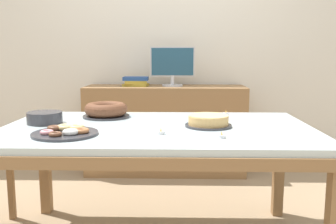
% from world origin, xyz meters
% --- Properties ---
extents(wall_back, '(8.00, 0.10, 2.60)m').
position_xyz_m(wall_back, '(0.00, 1.77, 1.30)').
color(wall_back, silver).
rests_on(wall_back, ground).
extents(dining_table, '(1.83, 1.09, 0.75)m').
position_xyz_m(dining_table, '(0.00, 0.00, 0.67)').
color(dining_table, silver).
rests_on(dining_table, ground).
extents(sideboard, '(1.54, 0.44, 0.86)m').
position_xyz_m(sideboard, '(0.00, 1.47, 0.43)').
color(sideboard, olive).
rests_on(sideboard, ground).
extents(computer_monitor, '(0.42, 0.20, 0.38)m').
position_xyz_m(computer_monitor, '(0.07, 1.47, 1.05)').
color(computer_monitor, silver).
rests_on(computer_monitor, sideboard).
extents(book_stack, '(0.25, 0.20, 0.09)m').
position_xyz_m(book_stack, '(-0.28, 1.47, 0.90)').
color(book_stack, '#B29933').
rests_on(book_stack, sideboard).
extents(cake_chocolate_round, '(0.27, 0.27, 0.07)m').
position_xyz_m(cake_chocolate_round, '(0.30, 0.00, 0.78)').
color(cake_chocolate_round, '#333338').
rests_on(cake_chocolate_round, dining_table).
extents(cake_golden_bundt, '(0.31, 0.31, 0.10)m').
position_xyz_m(cake_golden_bundt, '(-0.36, 0.31, 0.80)').
color(cake_golden_bundt, '#333338').
rests_on(cake_golden_bundt, dining_table).
extents(pastry_platter, '(0.34, 0.34, 0.04)m').
position_xyz_m(pastry_platter, '(-0.46, -0.24, 0.77)').
color(pastry_platter, '#333338').
rests_on(pastry_platter, dining_table).
extents(plate_stack, '(0.21, 0.21, 0.07)m').
position_xyz_m(plate_stack, '(-0.69, 0.07, 0.79)').
color(plate_stack, '#333338').
rests_on(plate_stack, dining_table).
extents(tealight_centre, '(0.04, 0.04, 0.04)m').
position_xyz_m(tealight_centre, '(0.03, -0.22, 0.76)').
color(tealight_centre, silver).
rests_on(tealight_centre, dining_table).
extents(tealight_left_edge, '(0.04, 0.04, 0.04)m').
position_xyz_m(tealight_left_edge, '(0.45, 0.42, 0.76)').
color(tealight_left_edge, silver).
rests_on(tealight_left_edge, dining_table).
extents(tealight_near_cakes, '(0.04, 0.04, 0.04)m').
position_xyz_m(tealight_near_cakes, '(0.34, -0.30, 0.76)').
color(tealight_near_cakes, silver).
rests_on(tealight_near_cakes, dining_table).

